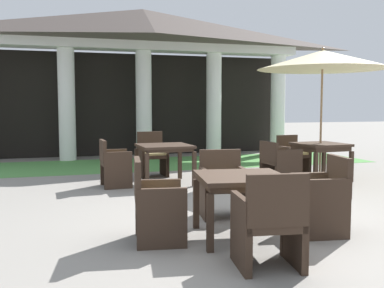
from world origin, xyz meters
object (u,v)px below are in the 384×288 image
object	(u,v)px
patio_table_near_foreground	(320,148)
patio_table_mid_left	(164,150)
patio_chair_mid_right_north	(223,186)
patio_chair_near_foreground_north	(293,156)
patio_chair_near_foreground_west	(279,162)
patio_chair_mid_left_north	(152,156)
patio_umbrella_near_foreground	(323,61)
patio_chair_mid_right_west	(156,203)
patio_table_mid_right	(242,183)
patio_chair_mid_right_south	(269,224)
patio_chair_mid_left_west	(114,164)
patio_chair_mid_right_east	(322,198)

from	to	relation	value
patio_table_near_foreground	patio_table_mid_left	size ratio (longest dim) A/B	0.97
patio_table_mid_left	patio_chair_mid_right_north	bearing A→B (deg)	-85.83
patio_table_near_foreground	patio_chair_near_foreground_north	distance (m)	1.00
patio_chair_near_foreground_west	patio_chair_mid_left_north	world-z (taller)	patio_chair_mid_left_north
patio_table_near_foreground	patio_umbrella_near_foreground	size ratio (longest dim) A/B	0.37
patio_umbrella_near_foreground	patio_chair_mid_right_west	world-z (taller)	patio_umbrella_near_foreground
patio_table_mid_left	patio_chair_near_foreground_west	bearing A→B (deg)	-14.32
patio_chair_near_foreground_north	patio_table_mid_right	size ratio (longest dim) A/B	0.76
patio_chair_mid_right_south	patio_chair_mid_right_west	size ratio (longest dim) A/B	0.99
patio_chair_mid_left_west	patio_table_near_foreground	bearing A→B (deg)	81.49
patio_umbrella_near_foreground	patio_chair_mid_left_west	bearing A→B (deg)	174.04
patio_chair_mid_left_north	patio_chair_mid_right_east	xyz separation A→B (m)	(1.06, -4.74, -0.00)
patio_chair_near_foreground_west	patio_chair_mid_right_west	size ratio (longest dim) A/B	0.88
patio_umbrella_near_foreground	patio_chair_mid_right_west	bearing A→B (deg)	-142.82
patio_umbrella_near_foreground	patio_chair_mid_right_west	xyz separation A→B (m)	(-4.01, -3.04, -1.96)
patio_chair_mid_left_north	patio_chair_mid_right_north	bearing A→B (deg)	91.19
patio_chair_mid_left_west	patio_chair_mid_right_south	xyz separation A→B (m)	(0.90, -4.56, -0.00)
patio_chair_near_foreground_west	patio_table_mid_right	xyz separation A→B (m)	(-2.09, -3.09, 0.22)
patio_table_mid_left	patio_chair_mid_right_south	size ratio (longest dim) A/B	1.11
patio_chair_mid_right_east	patio_table_mid_right	bearing A→B (deg)	90.00
patio_table_mid_left	patio_table_near_foreground	bearing A→B (deg)	-8.57
patio_chair_mid_right_east	patio_chair_mid_right_south	xyz separation A→B (m)	(-1.09, -0.83, -0.01)
patio_table_near_foreground	patio_chair_mid_left_west	world-z (taller)	patio_chair_mid_left_west
patio_chair_mid_right_west	patio_chair_mid_right_south	bearing A→B (deg)	45.02
patio_chair_mid_left_north	patio_chair_mid_left_west	distance (m)	1.37
patio_chair_mid_left_north	patio_chair_mid_right_east	world-z (taller)	patio_chair_mid_left_north
patio_chair_near_foreground_north	patio_chair_mid_right_west	bearing A→B (deg)	40.73
patio_chair_near_foreground_west	patio_chair_mid_left_north	bearing A→B (deg)	-129.55
patio_chair_near_foreground_north	patio_chair_near_foreground_west	distance (m)	1.36
patio_table_mid_left	patio_chair_mid_right_south	world-z (taller)	patio_chair_mid_right_south
patio_table_mid_left	patio_table_mid_right	bearing A→B (deg)	-89.00
patio_table_mid_right	patio_chair_mid_right_south	distance (m)	0.99
patio_table_mid_right	patio_chair_mid_right_north	world-z (taller)	patio_chair_mid_right_north
patio_umbrella_near_foreground	patio_chair_mid_left_north	distance (m)	3.98
patio_table_near_foreground	patio_chair_near_foreground_north	bearing A→B (deg)	94.80
patio_chair_mid_right_north	patio_chair_mid_left_west	bearing A→B (deg)	-58.40
patio_chair_mid_right_west	patio_table_mid_right	bearing A→B (deg)	90.00
patio_table_near_foreground	patio_umbrella_near_foreground	distance (m)	1.74
patio_table_near_foreground	patio_chair_mid_right_south	distance (m)	5.22
patio_chair_near_foreground_north	patio_chair_mid_right_west	size ratio (longest dim) A/B	0.91
patio_chair_near_foreground_west	patio_chair_mid_right_east	distance (m)	3.41
patio_chair_mid_left_west	patio_chair_mid_right_east	bearing A→B (deg)	25.50
patio_umbrella_near_foreground	patio_chair_mid_right_west	distance (m)	5.40
patio_umbrella_near_foreground	patio_chair_near_foreground_west	size ratio (longest dim) A/B	3.27
patio_chair_mid_right_east	patio_chair_mid_right_south	size ratio (longest dim) A/B	1.00
patio_chair_mid_right_north	patio_chair_near_foreground_west	bearing A→B (deg)	-124.71
patio_chair_near_foreground_west	patio_chair_mid_left_north	xyz separation A→B (m)	(-2.19, 1.52, 0.02)
patio_chair_mid_right_north	patio_chair_mid_right_west	distance (m)	1.37
patio_chair_mid_right_north	patio_chair_mid_left_north	bearing A→B (deg)	-78.43
patio_chair_mid_left_west	patio_chair_mid_right_north	size ratio (longest dim) A/B	0.98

